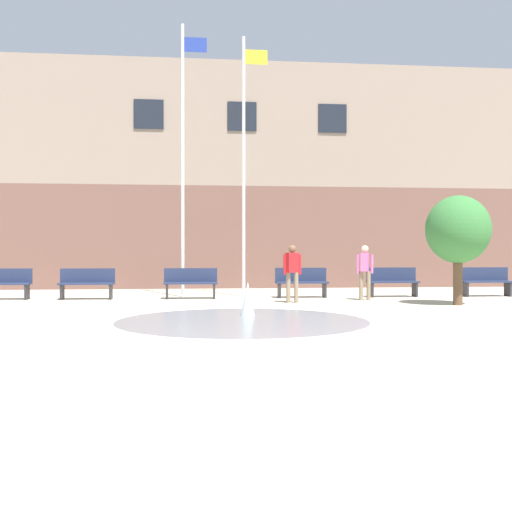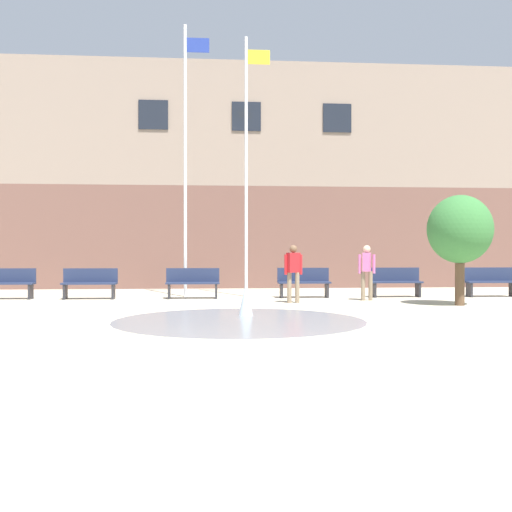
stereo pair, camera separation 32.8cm
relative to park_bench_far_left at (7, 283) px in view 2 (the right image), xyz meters
The scene contains 14 objects.
ground_plane 13.23m from the park_bench_far_left, 55.94° to the right, with size 100.00×100.00×0.00m, color #BCB299.
library_building 11.21m from the park_bench_far_left, 45.27° to the left, with size 36.00×6.05×8.69m.
splash_fountain 8.82m from the park_bench_far_left, 41.22° to the right, with size 5.15×5.15×0.75m.
park_bench_far_left is the anchor object (origin of this frame).
park_bench_under_left_flagpole 2.44m from the park_bench_far_left, ahead, with size 1.60×0.44×0.91m.
park_bench_center 5.49m from the park_bench_far_left, ahead, with size 1.60×0.44×0.91m.
park_bench_under_right_flagpole 8.87m from the park_bench_far_left, ahead, with size 1.60×0.44×0.91m.
park_bench_near_trashcan 11.74m from the park_bench_far_left, ahead, with size 1.60×0.44×0.91m.
park_bench_far_right 14.73m from the park_bench_far_left, ahead, with size 1.60×0.44×0.91m.
adult_in_red 8.52m from the park_bench_far_left, 13.31° to the right, with size 0.50×0.32×1.59m.
adult_near_bench 10.60m from the park_bench_far_left, ahead, with size 0.50×0.39×1.59m.
flagpole_left 6.63m from the park_bench_far_left, ahead, with size 0.80×0.10×8.47m.
flagpole_right 8.15m from the park_bench_far_left, ahead, with size 0.80×0.10×8.15m.
street_tree_near_building 12.98m from the park_bench_far_left, 13.82° to the right, with size 1.68×1.68×2.89m.
Camera 2 is at (-1.48, -7.30, 1.43)m, focal length 42.00 mm.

